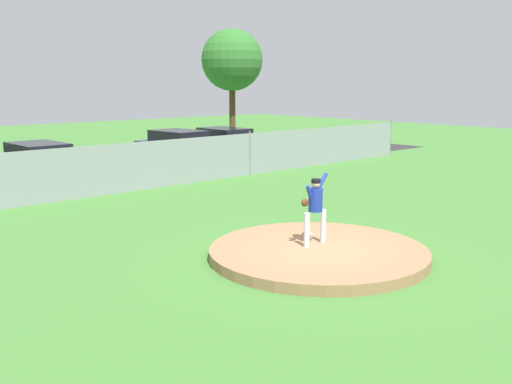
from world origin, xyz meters
The scene contains 11 objects.
ground_plane centered at (0.00, 6.00, 0.00)m, with size 80.00×80.00×0.00m, color #427A33.
asphalt_strip centered at (0.00, 14.50, 0.00)m, with size 44.00×7.00×0.01m, color #2B2B2D.
pitchers_mound centered at (0.00, 0.00, 0.12)m, with size 4.94×4.94×0.23m, color #99704C.
pitcher_youth centered at (0.15, 0.25, 1.18)m, with size 0.78×0.32×1.65m.
baseball centered at (0.66, 0.83, 0.27)m, with size 0.07×0.07×0.07m, color white.
chainlink_fence centered at (0.00, 10.00, 0.89)m, with size 34.02×0.07×1.88m.
parked_car_teal centered at (-0.58, 14.34, 0.75)m, with size 2.01×4.72×1.55m.
parked_car_charcoal centered at (9.13, 14.59, 0.77)m, with size 1.92×4.64×1.61m.
parked_car_navy centered at (6.12, 14.34, 0.81)m, with size 2.21×4.67×1.68m.
traffic_cone_orange centered at (3.23, 16.76, 0.26)m, with size 0.40×0.40×0.55m.
tree_leaning_west centered at (15.87, 22.03, 5.33)m, with size 4.10×4.10×7.42m.
Camera 1 is at (-9.50, -8.41, 3.91)m, focal length 40.71 mm.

